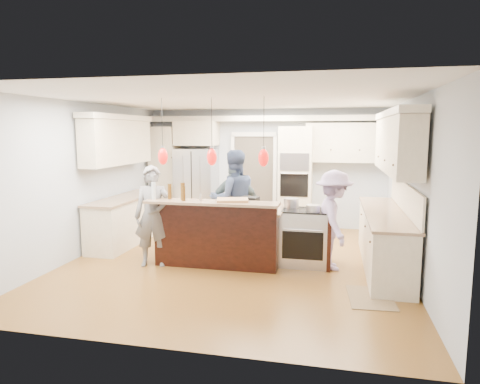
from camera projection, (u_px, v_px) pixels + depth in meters
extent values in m
plane|color=#9A662A|center=(236.00, 262.00, 7.22)|extent=(6.00, 6.00, 0.00)
cube|color=#B2BCC6|center=(265.00, 168.00, 9.93)|extent=(5.50, 0.04, 2.70)
cube|color=#B2BCC6|center=(165.00, 219.00, 4.13)|extent=(5.50, 0.04, 2.70)
cube|color=#B2BCC6|center=(85.00, 179.00, 7.62)|extent=(0.04, 6.00, 2.70)
cube|color=#B2BCC6|center=(413.00, 188.00, 6.44)|extent=(0.04, 6.00, 2.70)
cube|color=white|center=(235.00, 99.00, 6.85)|extent=(5.50, 6.00, 0.04)
cube|color=#B7B7BC|center=(196.00, 187.00, 9.98)|extent=(0.90, 0.70, 1.80)
cube|color=beige|center=(296.00, 179.00, 9.48)|extent=(0.72, 0.64, 2.30)
cube|color=black|center=(294.00, 162.00, 9.11)|extent=(0.60, 0.02, 0.35)
cube|color=black|center=(294.00, 185.00, 9.18)|extent=(0.60, 0.02, 0.50)
cylinder|color=#B7B7BC|center=(294.00, 174.00, 9.11)|extent=(0.55, 0.02, 0.02)
cube|color=beige|center=(165.00, 176.00, 10.17)|extent=(0.60, 0.58, 2.30)
cube|color=beige|center=(197.00, 133.00, 9.86)|extent=(0.95, 0.58, 0.55)
cube|color=beige|center=(345.00, 143.00, 9.29)|extent=(1.70, 0.35, 0.85)
cube|color=beige|center=(264.00, 119.00, 9.58)|extent=(5.30, 0.38, 0.12)
cube|color=#4C443A|center=(254.00, 181.00, 10.02)|extent=(0.90, 0.06, 2.10)
cube|color=white|center=(254.00, 134.00, 9.83)|extent=(1.04, 0.06, 0.10)
cube|color=beige|center=(383.00, 240.00, 6.94)|extent=(0.60, 3.00, 0.88)
cube|color=tan|center=(385.00, 212.00, 6.87)|extent=(0.64, 3.05, 0.04)
cube|color=beige|center=(396.00, 145.00, 6.70)|extent=(0.35, 3.00, 0.85)
cube|color=beige|center=(397.00, 114.00, 6.63)|extent=(0.37, 3.10, 0.10)
cube|color=beige|center=(127.00, 221.00, 8.45)|extent=(0.60, 2.20, 0.88)
cube|color=tan|center=(126.00, 198.00, 8.38)|extent=(0.64, 2.25, 0.04)
cube|color=beige|center=(118.00, 142.00, 8.26)|extent=(0.35, 2.20, 0.85)
cube|color=beige|center=(117.00, 117.00, 8.19)|extent=(0.37, 2.30, 0.10)
cube|color=black|center=(223.00, 234.00, 7.36)|extent=(2.00, 1.00, 0.88)
cube|color=tan|center=(223.00, 208.00, 7.29)|extent=(2.10, 1.10, 0.04)
cube|color=black|center=(214.00, 236.00, 6.80)|extent=(2.00, 0.12, 1.08)
cube|color=tan|center=(212.00, 203.00, 6.59)|extent=(2.10, 0.42, 0.04)
cube|color=black|center=(250.00, 201.00, 7.35)|extent=(0.32, 0.28, 0.15)
cube|color=#B7B7BC|center=(304.00, 238.00, 7.06)|extent=(0.76, 0.66, 0.90)
cube|color=black|center=(302.00, 246.00, 6.74)|extent=(0.65, 0.01, 0.45)
cube|color=black|center=(305.00, 210.00, 7.00)|extent=(0.72, 0.59, 0.02)
cube|color=black|center=(329.00, 240.00, 6.97)|extent=(0.06, 0.71, 0.88)
cylinder|color=black|center=(162.00, 123.00, 6.63)|extent=(0.01, 0.01, 0.75)
ellipsoid|color=red|center=(163.00, 156.00, 6.70)|extent=(0.15, 0.15, 0.26)
cylinder|color=black|center=(212.00, 122.00, 6.46)|extent=(0.01, 0.01, 0.75)
ellipsoid|color=red|center=(212.00, 157.00, 6.53)|extent=(0.15, 0.15, 0.26)
cylinder|color=black|center=(264.00, 122.00, 6.29)|extent=(0.01, 0.01, 0.75)
ellipsoid|color=red|center=(264.00, 158.00, 6.36)|extent=(0.15, 0.15, 0.26)
imported|color=slate|center=(153.00, 216.00, 6.94)|extent=(0.67, 0.52, 1.65)
imported|color=navy|center=(233.00, 200.00, 7.96)|extent=(1.12, 1.03, 1.86)
imported|color=#485E65|center=(235.00, 205.00, 7.97)|extent=(1.04, 0.69, 1.65)
imported|color=#AD97CC|center=(334.00, 220.00, 6.78)|extent=(0.78, 1.12, 1.59)
cube|color=#937650|center=(371.00, 298.00, 5.66)|extent=(0.63, 0.88, 0.01)
cylinder|color=silver|center=(154.00, 191.00, 6.75)|extent=(0.07, 0.07, 0.28)
cylinder|color=#4C2F0D|center=(170.00, 191.00, 6.79)|extent=(0.08, 0.08, 0.25)
cylinder|color=#4C2F0D|center=(184.00, 194.00, 6.62)|extent=(0.07, 0.07, 0.23)
cylinder|color=#4C2F0D|center=(183.00, 191.00, 6.72)|extent=(0.07, 0.07, 0.27)
cylinder|color=#B7B7BC|center=(201.00, 197.00, 6.64)|extent=(0.07, 0.07, 0.11)
cube|color=tan|center=(232.00, 200.00, 6.60)|extent=(0.55, 0.45, 0.04)
cylinder|color=#B7B7BC|center=(291.00, 203.00, 7.22)|extent=(0.26, 0.26, 0.15)
cylinder|color=#B7B7BC|center=(313.00, 208.00, 6.82)|extent=(0.22, 0.22, 0.11)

